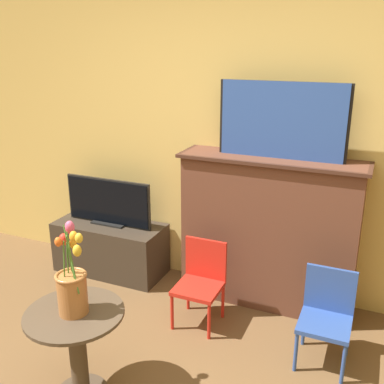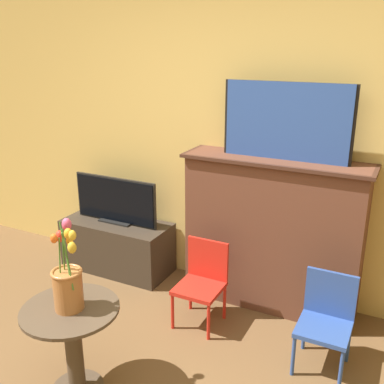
% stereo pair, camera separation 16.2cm
% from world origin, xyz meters
% --- Properties ---
extents(wall_back, '(8.00, 0.06, 2.70)m').
position_xyz_m(wall_back, '(0.00, 2.13, 1.35)').
color(wall_back, '#E0BC66').
rests_on(wall_back, ground).
extents(fireplace_mantel, '(1.39, 0.38, 1.20)m').
position_xyz_m(fireplace_mantel, '(0.31, 1.93, 0.61)').
color(fireplace_mantel, brown).
rests_on(fireplace_mantel, ground).
extents(painting, '(0.93, 0.03, 0.55)m').
position_xyz_m(painting, '(0.36, 1.94, 1.47)').
color(painting, black).
rests_on(painting, fireplace_mantel).
extents(tv_stand, '(0.99, 0.44, 0.46)m').
position_xyz_m(tv_stand, '(-1.11, 1.86, 0.23)').
color(tv_stand, '#382D23').
rests_on(tv_stand, ground).
extents(tv_monitor, '(0.83, 0.12, 0.42)m').
position_xyz_m(tv_monitor, '(-1.11, 1.87, 0.66)').
color(tv_monitor, black).
rests_on(tv_monitor, tv_stand).
extents(chair_red, '(0.32, 0.32, 0.62)m').
position_xyz_m(chair_red, '(-0.07, 1.48, 0.35)').
color(chair_red, red).
rests_on(chair_red, ground).
extents(chair_blue, '(0.32, 0.32, 0.62)m').
position_xyz_m(chair_blue, '(0.84, 1.39, 0.35)').
color(chair_blue, '#2D4C99').
rests_on(chair_blue, ground).
extents(side_table, '(0.56, 0.56, 0.57)m').
position_xyz_m(side_table, '(-0.43, 0.48, 0.37)').
color(side_table, '#4C3D2D').
rests_on(side_table, ground).
extents(vase_tulips, '(0.24, 0.22, 0.53)m').
position_xyz_m(vase_tulips, '(-0.43, 0.48, 0.73)').
color(vase_tulips, '#AD6B38').
rests_on(vase_tulips, side_table).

